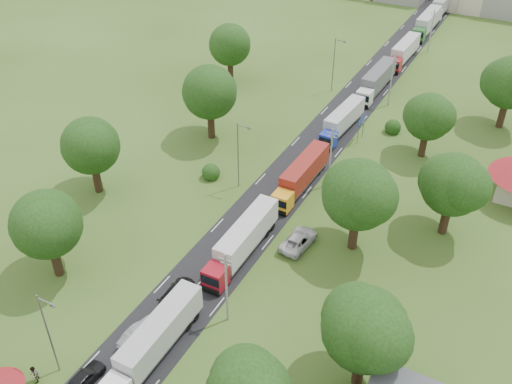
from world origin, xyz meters
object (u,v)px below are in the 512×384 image
Objects in this scene: car_lane_front at (84,378)px; truck_0 at (155,340)px; info_sign at (361,124)px; car_lane_mid at (140,333)px.

truck_0 is at bearing -122.43° from car_lane_front.
info_sign is at bearing 85.84° from truck_0.
info_sign is at bearing -91.84° from car_lane_mid.
car_lane_mid is (-6.20, -48.33, -2.20)m from info_sign.
car_lane_front is at bearing -123.92° from truck_0.
info_sign is 49.31m from truck_0.
info_sign reaches higher than truck_0.
info_sign reaches higher than car_lane_mid.
truck_0 is (-3.58, -49.17, -0.93)m from info_sign.
car_lane_mid is (-2.62, 0.84, -1.28)m from truck_0.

